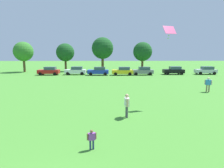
{
  "coord_description": "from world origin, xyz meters",
  "views": [
    {
      "loc": [
        2.09,
        -4.36,
        4.56
      ],
      "look_at": [
        2.38,
        9.02,
        2.47
      ],
      "focal_mm": 32.19,
      "sensor_mm": 36.0,
      "label": 1
    }
  ],
  "objects": [
    {
      "name": "parked_car_red_0",
      "position": [
        -10.03,
        37.26,
        0.86
      ],
      "size": [
        4.3,
        2.02,
        1.68
      ],
      "rotation": [
        0.0,
        0.0,
        3.14
      ],
      "color": "red",
      "rests_on": "ground"
    },
    {
      "name": "bystander_near_trees",
      "position": [
        13.82,
        18.51,
        1.03
      ],
      "size": [
        0.72,
        0.57,
        1.73
      ],
      "rotation": [
        0.0,
        0.0,
        2.59
      ],
      "color": "#8C7259",
      "rests_on": "ground"
    },
    {
      "name": "kite",
      "position": [
        7.24,
        12.66,
        6.37
      ],
      "size": [
        1.18,
        0.83,
        1.08
      ],
      "color": "#F24C8C"
    },
    {
      "name": "adult_bystander",
      "position": [
        3.44,
        9.41,
        1.01
      ],
      "size": [
        0.32,
        0.81,
        1.7
      ],
      "rotation": [
        0.0,
        0.0,
        1.59
      ],
      "color": "#4C4C51",
      "rests_on": "ground"
    },
    {
      "name": "parked_car_blue_2",
      "position": [
        0.21,
        36.75,
        0.86
      ],
      "size": [
        4.3,
        2.02,
        1.68
      ],
      "rotation": [
        0.0,
        0.0,
        3.14
      ],
      "color": "#1E38AD",
      "rests_on": "ground"
    },
    {
      "name": "tree_left",
      "position": [
        -8.25,
        45.43,
        4.62
      ],
      "size": [
        4.39,
        4.39,
        6.84
      ],
      "color": "brown",
      "rests_on": "ground"
    },
    {
      "name": "parked_car_silver_6",
      "position": [
        23.0,
        37.73,
        0.86
      ],
      "size": [
        4.3,
        2.02,
        1.68
      ],
      "rotation": [
        0.0,
        0.0,
        3.14
      ],
      "color": "silver",
      "rests_on": "ground"
    },
    {
      "name": "parked_car_yellow_3",
      "position": [
        5.21,
        36.69,
        0.86
      ],
      "size": [
        4.3,
        2.02,
        1.68
      ],
      "rotation": [
        0.0,
        0.0,
        3.14
      ],
      "color": "yellow",
      "rests_on": "ground"
    },
    {
      "name": "child_kite_flyer",
      "position": [
        1.33,
        4.62,
        0.58
      ],
      "size": [
        0.45,
        0.28,
        0.98
      ],
      "rotation": [
        0.0,
        0.0,
        0.34
      ],
      "color": "navy",
      "rests_on": "ground"
    },
    {
      "name": "tree_far_left",
      "position": [
        -17.81,
        44.02,
        4.82
      ],
      "size": [
        4.58,
        4.58,
        7.14
      ],
      "color": "brown",
      "rests_on": "ground"
    },
    {
      "name": "parked_car_white_1",
      "position": [
        -4.59,
        37.75,
        0.86
      ],
      "size": [
        4.3,
        2.02,
        1.68
      ],
      "rotation": [
        0.0,
        0.0,
        3.14
      ],
      "color": "white",
      "rests_on": "ground"
    },
    {
      "name": "parked_car_black_5",
      "position": [
        16.13,
        37.79,
        0.86
      ],
      "size": [
        4.3,
        2.02,
        1.68
      ],
      "rotation": [
        0.0,
        0.0,
        3.14
      ],
      "color": "black",
      "rests_on": "ground"
    },
    {
      "name": "parked_car_gray_4",
      "position": [
        9.38,
        36.86,
        0.86
      ],
      "size": [
        4.3,
        2.02,
        1.68
      ],
      "rotation": [
        0.0,
        0.0,
        3.14
      ],
      "color": "slate",
      "rests_on": "ground"
    },
    {
      "name": "tree_right",
      "position": [
        0.83,
        46.42,
        5.66
      ],
      "size": [
        5.38,
        5.38,
        8.38
      ],
      "color": "brown",
      "rests_on": "ground"
    },
    {
      "name": "ground_plane",
      "position": [
        0.0,
        30.0,
        0.0
      ],
      "size": [
        160.0,
        160.0,
        0.0
      ],
      "primitive_type": "plane",
      "color": "#42842D"
    },
    {
      "name": "tree_far_right",
      "position": [
        10.52,
        44.36,
        4.81
      ],
      "size": [
        4.57,
        4.57,
        7.12
      ],
      "color": "brown",
      "rests_on": "ground"
    }
  ]
}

